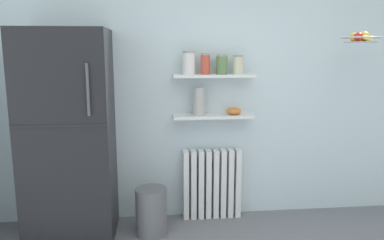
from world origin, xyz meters
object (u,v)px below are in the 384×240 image
refrigerator (69,136)px  storage_jar_2 (222,64)px  vase (199,101)px  trash_bin (151,212)px  storage_jar_1 (205,64)px  storage_jar_3 (238,65)px  shelf_bowl (234,111)px  hanging_fruit_basket (361,38)px  radiator (212,184)px  storage_jar_0 (189,63)px

refrigerator → storage_jar_2: bearing=8.8°
vase → trash_bin: (-0.46, -0.28, -0.95)m
trash_bin → storage_jar_2: bearing=22.3°
storage_jar_1 → storage_jar_2: 0.15m
refrigerator → storage_jar_3: 1.65m
storage_jar_1 → shelf_bowl: (0.28, 0.00, -0.44)m
refrigerator → shelf_bowl: refrigerator is taller
shelf_bowl → hanging_fruit_basket: 1.28m
storage_jar_1 → hanging_fruit_basket: 1.38m
storage_jar_1 → vase: 0.35m
storage_jar_1 → vase: storage_jar_1 is taller
storage_jar_3 → trash_bin: (-0.83, -0.28, -1.29)m
vase → shelf_bowl: vase is taller
storage_jar_3 → hanging_fruit_basket: 1.08m
refrigerator → radiator: (1.29, 0.24, -0.57)m
hanging_fruit_basket → radiator: bearing=166.0°
refrigerator → storage_jar_3: size_ratio=10.32×
radiator → storage_jar_0: (-0.23, -0.03, 1.18)m
radiator → storage_jar_3: (0.23, -0.03, 1.17)m
storage_jar_2 → storage_jar_3: 0.15m
refrigerator → trash_bin: 0.98m
refrigerator → storage_jar_2: refrigerator is taller
radiator → trash_bin: bearing=-152.9°
vase → shelf_bowl: (0.33, 0.00, -0.10)m
storage_jar_0 → storage_jar_3: 0.46m
hanging_fruit_basket → refrigerator: bearing=178.4°
refrigerator → storage_jar_1: (1.21, 0.21, 0.61)m
storage_jar_1 → storage_jar_3: storage_jar_1 is taller
radiator → storage_jar_1: bearing=-158.7°
trash_bin → hanging_fruit_basket: hanging_fruit_basket is taller
trash_bin → radiator: bearing=27.1°
shelf_bowl → trash_bin: bearing=-160.9°
refrigerator → shelf_bowl: size_ratio=12.50×
storage_jar_2 → shelf_bowl: 0.46m
storage_jar_1 → radiator: bearing=21.3°
storage_jar_1 → hanging_fruit_basket: (1.33, -0.28, 0.23)m
radiator → refrigerator: bearing=-169.4°
radiator → storage_jar_2: bearing=-21.3°
trash_bin → vase: bearing=30.9°
storage_jar_3 → shelf_bowl: storage_jar_3 is taller
radiator → storage_jar_0: 1.21m
trash_bin → storage_jar_0: bearing=37.1°
refrigerator → shelf_bowl: (1.49, 0.21, 0.16)m
storage_jar_0 → trash_bin: storage_jar_0 is taller
storage_jar_0 → refrigerator: bearing=-168.7°
storage_jar_1 → storage_jar_3: bearing=0.0°
radiator → storage_jar_1: (-0.08, -0.03, 1.17)m
refrigerator → trash_bin: size_ratio=4.21×
storage_jar_2 → storage_jar_3: storage_jar_2 is taller
refrigerator → storage_jar_1: 1.37m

